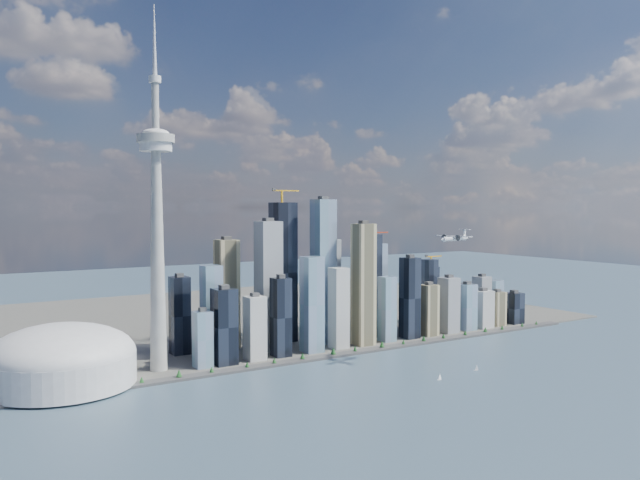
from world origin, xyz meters
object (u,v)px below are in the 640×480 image
sailboat_west (440,378)px  sailboat_east (476,368)px  dome_stadium (62,359)px  airplane (455,238)px  needle_tower (157,218)px

sailboat_west → sailboat_east: sailboat_west is taller
dome_stadium → sailboat_east: dome_stadium is taller
sailboat_west → sailboat_east: 84.72m
airplane → dome_stadium: bearing=150.0°
needle_tower → sailboat_east: needle_tower is taller
sailboat_west → sailboat_east: size_ratio=1.03×
sailboat_east → airplane: bearing=105.8°
airplane → sailboat_east: bearing=-108.9°
sailboat_east → needle_tower: bearing=171.9°
needle_tower → sailboat_west: bearing=-37.7°
needle_tower → sailboat_east: 541.20m
dome_stadium → airplane: airplane is taller
dome_stadium → sailboat_east: bearing=-23.2°
airplane → sailboat_east: size_ratio=7.15×
needle_tower → airplane: needle_tower is taller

